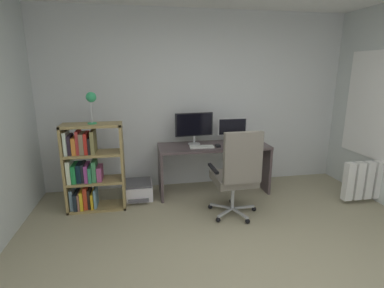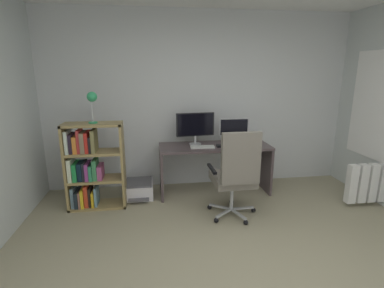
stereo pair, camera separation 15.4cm
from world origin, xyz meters
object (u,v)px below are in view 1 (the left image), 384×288
(desk, at_px, (213,157))
(printer, at_px, (138,190))
(computer_mouse, at_px, (218,146))
(office_chair, at_px, (237,172))
(monitor_main, at_px, (194,126))
(monitor_secondary, at_px, (232,128))
(bookshelf, at_px, (88,168))
(radiator, at_px, (373,180))
(desk_lamp, at_px, (91,100))
(keyboard, at_px, (202,147))

(desk, relative_size, printer, 3.04)
(computer_mouse, xyz_separation_m, office_chair, (0.03, -0.74, -0.14))
(printer, bearing_deg, monitor_main, 7.11)
(monitor_main, xyz_separation_m, monitor_secondary, (0.58, 0.00, -0.06))
(desk, xyz_separation_m, monitor_secondary, (0.31, 0.10, 0.41))
(printer, bearing_deg, desk, 0.36)
(monitor_secondary, distance_m, bookshelf, 2.11)
(printer, bearing_deg, office_chair, -35.33)
(monitor_secondary, height_order, radiator, monitor_secondary)
(monitor_secondary, distance_m, office_chair, 1.04)
(monitor_secondary, bearing_deg, desk, -162.28)
(office_chair, relative_size, desk_lamp, 2.87)
(office_chair, relative_size, radiator, 1.31)
(desk_lamp, bearing_deg, computer_mouse, 5.24)
(desk, relative_size, keyboard, 4.73)
(bookshelf, xyz_separation_m, radiator, (3.80, -0.49, -0.24))
(keyboard, height_order, bookshelf, bookshelf)
(keyboard, xyz_separation_m, desk_lamp, (-1.42, -0.15, 0.70))
(monitor_main, height_order, desk_lamp, desk_lamp)
(desk, relative_size, monitor_main, 2.86)
(monitor_secondary, height_order, printer, monitor_secondary)
(desk_lamp, height_order, radiator, desk_lamp)
(desk_lamp, relative_size, printer, 0.74)
(office_chair, height_order, bookshelf, bookshelf)
(computer_mouse, bearing_deg, monitor_secondary, 39.44)
(monitor_main, distance_m, keyboard, 0.35)
(monitor_secondary, distance_m, desk_lamp, 2.02)
(keyboard, distance_m, printer, 1.11)
(radiator, bearing_deg, monitor_main, 160.17)
(bookshelf, bearing_deg, desk_lamp, 0.29)
(printer, bearing_deg, bookshelf, -157.98)
(desk_lamp, xyz_separation_m, radiator, (3.70, -0.49, -1.11))
(keyboard, distance_m, radiator, 2.40)
(computer_mouse, height_order, radiator, computer_mouse)
(monitor_main, relative_size, bookshelf, 0.49)
(monitor_main, distance_m, printer, 1.23)
(keyboard, bearing_deg, office_chair, -66.49)
(computer_mouse, distance_m, desk_lamp, 1.81)
(monitor_main, bearing_deg, desk, -19.71)
(monitor_secondary, bearing_deg, computer_mouse, -143.12)
(desk, xyz_separation_m, monitor_main, (-0.27, 0.10, 0.46))
(keyboard, bearing_deg, radiator, -12.35)
(desk, bearing_deg, monitor_main, 160.29)
(monitor_secondary, xyz_separation_m, office_chair, (-0.24, -0.95, -0.35))
(desk_lamp, bearing_deg, desk, 8.94)
(monitor_main, xyz_separation_m, office_chair, (0.34, -0.95, -0.41))
(desk, bearing_deg, radiator, -19.85)
(monitor_secondary, bearing_deg, monitor_main, -179.99)
(desk, distance_m, keyboard, 0.30)
(desk, height_order, bookshelf, bookshelf)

